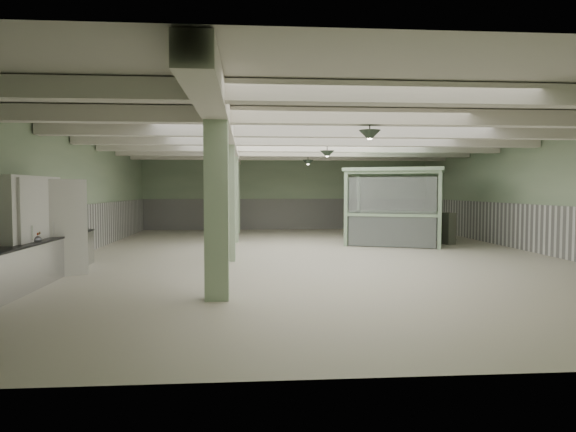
{
  "coord_description": "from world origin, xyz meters",
  "views": [
    {
      "loc": [
        -1.95,
        -15.19,
        1.98
      ],
      "look_at": [
        -0.93,
        -2.3,
        1.3
      ],
      "focal_mm": 32.0,
      "sensor_mm": 36.0,
      "label": 1
    }
  ],
  "objects": [
    {
      "name": "floor",
      "position": [
        0.0,
        0.0,
        0.0
      ],
      "size": [
        20.0,
        20.0,
        0.0
      ],
      "primitive_type": "plane",
      "color": "beige",
      "rests_on": "ground"
    },
    {
      "name": "ceiling",
      "position": [
        0.0,
        0.0,
        3.6
      ],
      "size": [
        14.0,
        20.0,
        0.02
      ],
      "primitive_type": "cube",
      "color": "beige",
      "rests_on": "wall_back"
    },
    {
      "name": "wall_back",
      "position": [
        0.0,
        10.0,
        1.8
      ],
      "size": [
        14.0,
        0.02,
        3.6
      ],
      "primitive_type": "cube",
      "color": "#ABC29B",
      "rests_on": "floor"
    },
    {
      "name": "wall_front",
      "position": [
        0.0,
        -10.0,
        1.8
      ],
      "size": [
        14.0,
        0.02,
        3.6
      ],
      "primitive_type": "cube",
      "color": "#ABC29B",
      "rests_on": "floor"
    },
    {
      "name": "wall_left",
      "position": [
        -7.0,
        0.0,
        1.8
      ],
      "size": [
        0.02,
        20.0,
        3.6
      ],
      "primitive_type": "cube",
      "color": "#ABC29B",
      "rests_on": "floor"
    },
    {
      "name": "wall_right",
      "position": [
        7.0,
        0.0,
        1.8
      ],
      "size": [
        0.02,
        20.0,
        3.6
      ],
      "primitive_type": "cube",
      "color": "#ABC29B",
      "rests_on": "floor"
    },
    {
      "name": "wainscot_left",
      "position": [
        -6.97,
        0.0,
        0.75
      ],
      "size": [
        0.05,
        19.9,
        1.5
      ],
      "primitive_type": "cube",
      "color": "white",
      "rests_on": "floor"
    },
    {
      "name": "wainscot_right",
      "position": [
        6.97,
        0.0,
        0.75
      ],
      "size": [
        0.05,
        19.9,
        1.5
      ],
      "primitive_type": "cube",
      "color": "white",
      "rests_on": "floor"
    },
    {
      "name": "wainscot_back",
      "position": [
        0.0,
        9.97,
        0.75
      ],
      "size": [
        13.9,
        0.05,
        1.5
      ],
      "primitive_type": "cube",
      "color": "white",
      "rests_on": "floor"
    },
    {
      "name": "girder",
      "position": [
        -2.5,
        0.0,
        3.38
      ],
      "size": [
        0.45,
        19.9,
        0.4
      ],
      "primitive_type": "cube",
      "color": "white",
      "rests_on": "ceiling"
    },
    {
      "name": "beam_a",
      "position": [
        0.0,
        -7.5,
        3.42
      ],
      "size": [
        13.9,
        0.35,
        0.32
      ],
      "primitive_type": "cube",
      "color": "white",
      "rests_on": "ceiling"
    },
    {
      "name": "beam_b",
      "position": [
        0.0,
        -5.0,
        3.42
      ],
      "size": [
        13.9,
        0.35,
        0.32
      ],
      "primitive_type": "cube",
      "color": "white",
      "rests_on": "ceiling"
    },
    {
      "name": "beam_c",
      "position": [
        0.0,
        -2.5,
        3.42
      ],
      "size": [
        13.9,
        0.35,
        0.32
      ],
      "primitive_type": "cube",
      "color": "white",
      "rests_on": "ceiling"
    },
    {
      "name": "beam_d",
      "position": [
        0.0,
        0.0,
        3.42
      ],
      "size": [
        13.9,
        0.35,
        0.32
      ],
      "primitive_type": "cube",
      "color": "white",
      "rests_on": "ceiling"
    },
    {
      "name": "beam_e",
      "position": [
        0.0,
        2.5,
        3.42
      ],
      "size": [
        13.9,
        0.35,
        0.32
      ],
      "primitive_type": "cube",
      "color": "white",
      "rests_on": "ceiling"
    },
    {
      "name": "beam_f",
      "position": [
        0.0,
        5.0,
        3.42
      ],
      "size": [
        13.9,
        0.35,
        0.32
      ],
      "primitive_type": "cube",
      "color": "white",
      "rests_on": "ceiling"
    },
    {
      "name": "beam_g",
      "position": [
        0.0,
        7.5,
        3.42
      ],
      "size": [
        13.9,
        0.35,
        0.32
      ],
      "primitive_type": "cube",
      "color": "white",
      "rests_on": "ceiling"
    },
    {
      "name": "column_a",
      "position": [
        -2.5,
        -6.0,
        1.8
      ],
      "size": [
        0.42,
        0.42,
        3.6
      ],
      "primitive_type": "cube",
      "color": "#ACC9A1",
      "rests_on": "floor"
    },
    {
      "name": "column_b",
      "position": [
        -2.5,
        -1.0,
        1.8
      ],
      "size": [
        0.42,
        0.42,
        3.6
      ],
      "primitive_type": "cube",
      "color": "#ACC9A1",
      "rests_on": "floor"
    },
    {
      "name": "column_c",
      "position": [
        -2.5,
        4.0,
        1.8
      ],
      "size": [
        0.42,
        0.42,
        3.6
      ],
      "primitive_type": "cube",
      "color": "#ACC9A1",
      "rests_on": "floor"
    },
    {
      "name": "column_d",
      "position": [
        -2.5,
        8.0,
        1.8
      ],
      "size": [
        0.42,
        0.42,
        3.6
      ],
      "primitive_type": "cube",
      "color": "#ACC9A1",
      "rests_on": "floor"
    },
    {
      "name": "pendant_front",
      "position": [
        0.5,
        -5.0,
        3.05
      ],
      "size": [
        0.44,
        0.44,
        0.22
      ],
      "primitive_type": "cone",
      "rotation": [
        3.14,
        0.0,
        0.0
      ],
      "color": "#29372A",
      "rests_on": "ceiling"
    },
    {
      "name": "pendant_mid",
      "position": [
        0.5,
        0.5,
        3.05
      ],
      "size": [
        0.44,
        0.44,
        0.22
      ],
      "primitive_type": "cone",
      "rotation": [
        3.14,
        0.0,
        0.0
      ],
      "color": "#29372A",
      "rests_on": "ceiling"
    },
    {
      "name": "pendant_back",
      "position": [
        0.5,
        5.5,
        3.05
      ],
      "size": [
        0.44,
        0.44,
        0.22
      ],
      "primitive_type": "cone",
      "rotation": [
        3.14,
        0.0,
        0.0
      ],
      "color": "#29372A",
      "rests_on": "ceiling"
    },
    {
      "name": "prep_counter",
      "position": [
        -6.54,
        -3.78,
        0.46
      ],
      "size": [
        0.95,
        5.46,
        0.91
      ],
      "color": "silver",
      "rests_on": "floor"
    },
    {
      "name": "pitcher_near",
      "position": [
        -6.5,
        -1.76,
        1.05
      ],
      "size": [
        0.23,
        0.25,
        0.29
      ],
      "primitive_type": null,
      "rotation": [
        0.0,
        0.0,
        -0.14
      ],
      "color": "silver",
      "rests_on": "prep_counter"
    },
    {
      "name": "pitcher_far",
      "position": [
        -6.43,
        -4.42,
        1.03
      ],
      "size": [
        0.21,
        0.23,
        0.26
      ],
      "primitive_type": null,
      "rotation": [
        0.0,
        0.0,
        0.19
      ],
      "color": "silver",
      "rests_on": "prep_counter"
    },
    {
      "name": "veg_colander",
      "position": [
        -6.39,
        -4.3,
        0.99
      ],
      "size": [
        0.53,
        0.53,
        0.18
      ],
      "primitive_type": null,
      "rotation": [
        0.0,
        0.0,
        -0.39
      ],
      "color": "#47474C",
      "rests_on": "prep_counter"
    },
    {
      "name": "orange_bowl",
      "position": [
        -6.61,
        -3.86,
        0.95
      ],
      "size": [
        0.31,
        0.31,
        0.09
      ],
      "primitive_type": "cylinder",
      "rotation": [
        0.0,
        0.0,
        -0.21
      ],
      "color": "#B2B2B7",
      "rests_on": "prep_counter"
    },
    {
      "name": "walkin_cooler",
      "position": [
        -6.62,
        -4.0,
        1.16
      ],
      "size": [
        1.2,
        2.52,
        2.31
      ],
      "color": "white",
      "rests_on": "floor"
    },
    {
      "name": "guard_booth",
      "position": [
        3.38,
        2.95,
        1.82
      ],
      "size": [
        4.18,
        3.89,
        2.72
      ],
      "rotation": [
        0.0,
        0.0,
        -0.38
      ],
      "color": "#9FC29B",
      "rests_on": "floor"
    },
    {
      "name": "filing_cabinet",
      "position": [
        5.22,
        2.7,
        0.57
      ],
      "size": [
        0.55,
        0.63,
        1.13
      ],
      "primitive_type": "cube",
      "rotation": [
        0.0,
        0.0,
        0.41
      ],
      "color": "#5A5F4F",
      "rests_on": "floor"
    }
  ]
}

